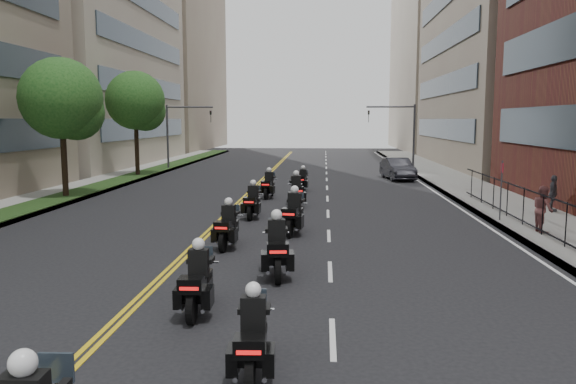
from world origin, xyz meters
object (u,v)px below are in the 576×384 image
Objects in this scene: motorcycle_7 at (296,192)px; motorcycle_9 at (303,181)px; pedestrian_b at (543,209)px; pedestrian_c at (553,193)px; motorcycle_4 at (228,228)px; motorcycle_8 at (269,186)px; motorcycle_1 at (253,340)px; motorcycle_6 at (253,203)px; parked_sedan at (398,169)px; motorcycle_3 at (277,250)px; motorcycle_2 at (198,284)px; motorcycle_5 at (294,215)px.

motorcycle_9 is at bearing 81.53° from motorcycle_7.
pedestrian_b reaches higher than motorcycle_7.
motorcycle_7 is 1.46× the size of pedestrian_c.
motorcycle_8 is at bearing 93.15° from motorcycle_4.
motorcycle_1 is 0.90× the size of motorcycle_7.
motorcycle_6 is 1.09× the size of motorcycle_9.
motorcycle_7 is 14.84m from parked_sedan.
motorcycle_4 reaches higher than parked_sedan.
motorcycle_4 is at bearing -118.41° from parked_sedan.
parked_sedan is (6.54, 32.15, 0.14)m from motorcycle_1.
parked_sedan is at bearing 66.20° from motorcycle_6.
pedestrian_b is at bearing 26.06° from motorcycle_3.
motorcycle_2 is at bearing -102.78° from motorcycle_7.
motorcycle_3 is 16.12m from pedestrian_c.
motorcycle_3 reaches higher than motorcycle_7.
motorcycle_1 is 21.95m from motorcycle_8.
motorcycle_7 is at bearing 83.75° from motorcycle_3.
motorcycle_2 is 22.00m from motorcycle_9.
motorcycle_3 is (-0.12, 6.19, 0.10)m from motorcycle_1.
pedestrian_c is (13.57, -4.68, 0.31)m from motorcycle_8.
motorcycle_7 is (1.76, 3.51, 0.04)m from motorcycle_6.
pedestrian_b is (11.35, -3.13, 0.35)m from motorcycle_6.
motorcycle_5 is at bearing -73.70° from motorcycle_8.
motorcycle_4 is 12.25m from motorcycle_8.
motorcycle_4 reaches higher than motorcycle_9.
motorcycle_4 is 0.95× the size of motorcycle_7.
motorcycle_6 is 11.77m from pedestrian_b.
motorcycle_2 and motorcycle_8 have the same top height.
motorcycle_2 is 1.00× the size of motorcycle_6.
parked_sedan is 15.83m from pedestrian_c.
motorcycle_5 is 1.08× the size of motorcycle_8.
motorcycle_1 is 0.46× the size of parked_sedan.
pedestrian_c is at bearing 52.74° from motorcycle_1.
parked_sedan is at bearing 68.96° from motorcycle_3.
motorcycle_3 is 26.80m from parked_sedan.
motorcycle_6 is at bearing -85.51° from motorcycle_8.
motorcycle_6 is 0.48× the size of parked_sedan.
motorcycle_3 is 0.53× the size of parked_sedan.
motorcycle_6 is at bearing 128.84° from motorcycle_5.
motorcycle_1 is 1.04× the size of motorcycle_9.
motorcycle_5 reaches higher than motorcycle_1.
motorcycle_3 reaches higher than motorcycle_8.
pedestrian_c is at bearing -78.53° from parked_sedan.
motorcycle_5 is at bearing -95.56° from motorcycle_7.
motorcycle_7 reaches higher than motorcycle_6.
pedestrian_c is at bearing -27.75° from motorcycle_9.
motorcycle_5 is 1.18× the size of motorcycle_9.
motorcycle_9 is at bearing 81.74° from pedestrian_c.
motorcycle_4 is at bearing -85.76° from motorcycle_8.
parked_sedan is (6.75, 13.22, 0.07)m from motorcycle_7.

